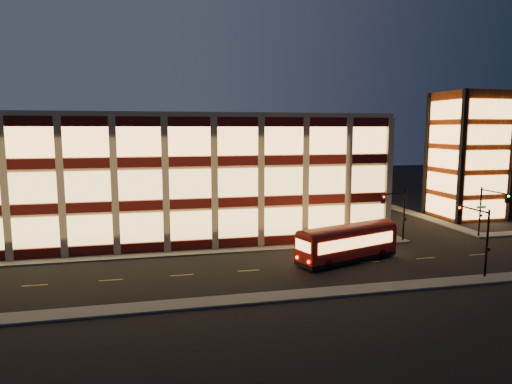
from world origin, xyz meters
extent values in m
plane|color=black|center=(0.00, 0.00, 0.00)|extent=(200.00, 200.00, 0.00)
cube|color=#514F4C|center=(-3.00, 1.00, 0.07)|extent=(54.00, 2.00, 0.15)
cube|color=#514F4C|center=(23.00, 17.00, 0.07)|extent=(2.00, 30.00, 0.15)
cube|color=#514F4C|center=(34.00, 17.00, 0.07)|extent=(2.00, 30.00, 0.15)
cube|color=#514F4C|center=(0.00, -13.00, 0.07)|extent=(100.00, 2.00, 0.15)
cube|color=tan|center=(-3.00, 17.00, 7.00)|extent=(50.00, 30.00, 14.00)
cube|color=tan|center=(-3.00, 17.00, 14.25)|extent=(50.40, 30.40, 0.50)
cube|color=#470C0A|center=(-3.00, 1.88, 0.65)|extent=(50.10, 0.25, 1.00)
cube|color=#E9B862|center=(-3.00, 1.90, 2.75)|extent=(49.00, 0.20, 3.00)
cube|color=#470C0A|center=(22.12, 17.00, 0.65)|extent=(0.25, 30.10, 1.00)
cube|color=#E9B862|center=(22.10, 17.00, 2.75)|extent=(0.20, 29.00, 3.00)
cube|color=#470C0A|center=(-3.00, 1.88, 5.05)|extent=(50.10, 0.25, 1.00)
cube|color=#E9B862|center=(-3.00, 1.90, 7.15)|extent=(49.00, 0.20, 3.00)
cube|color=#470C0A|center=(22.12, 17.00, 5.05)|extent=(0.25, 30.10, 1.00)
cube|color=#E9B862|center=(22.10, 17.00, 7.15)|extent=(0.20, 29.00, 3.00)
cube|color=#470C0A|center=(-3.00, 1.88, 9.45)|extent=(50.10, 0.25, 1.00)
cube|color=#E9B862|center=(-3.00, 1.90, 11.55)|extent=(49.00, 0.20, 3.00)
cube|color=#470C0A|center=(22.12, 17.00, 9.45)|extent=(0.25, 30.10, 1.00)
cube|color=#E9B862|center=(22.10, 17.00, 11.55)|extent=(0.20, 29.00, 3.00)
cube|color=#8C3814|center=(40.00, 12.00, 9.00)|extent=(8.00, 8.00, 18.00)
cube|color=black|center=(36.00, 8.00, 9.00)|extent=(0.60, 0.60, 18.00)
cube|color=black|center=(36.00, 16.00, 9.00)|extent=(0.60, 0.60, 18.00)
cube|color=black|center=(44.00, 16.00, 9.00)|extent=(0.60, 0.60, 18.00)
cube|color=#FFB359|center=(40.00, 7.92, 1.80)|extent=(6.60, 0.16, 2.60)
cube|color=#FFB359|center=(35.92, 12.00, 1.80)|extent=(0.16, 6.60, 2.60)
cube|color=#FFB359|center=(40.00, 7.92, 5.20)|extent=(6.60, 0.16, 2.60)
cube|color=#FFB359|center=(35.92, 12.00, 5.20)|extent=(0.16, 6.60, 2.60)
cube|color=#FFB359|center=(40.00, 7.92, 8.60)|extent=(6.60, 0.16, 2.60)
cube|color=#FFB359|center=(35.92, 12.00, 8.60)|extent=(0.16, 6.60, 2.60)
cube|color=#FFB359|center=(40.00, 7.92, 12.00)|extent=(6.60, 0.16, 2.60)
cube|color=#FFB359|center=(35.92, 12.00, 12.00)|extent=(0.16, 6.60, 2.60)
cube|color=#FFB359|center=(40.00, 7.92, 15.40)|extent=(6.60, 0.16, 2.60)
cube|color=#FFB359|center=(35.92, 12.00, 15.40)|extent=(0.16, 6.60, 2.60)
cylinder|color=black|center=(23.50, 0.80, 3.00)|extent=(0.18, 0.18, 6.00)
cylinder|color=black|center=(21.75, 0.05, 5.70)|extent=(3.56, 1.63, 0.14)
cube|color=black|center=(20.00, -0.70, 5.20)|extent=(0.32, 0.32, 0.95)
sphere|color=#FF0C05|center=(20.00, -0.88, 5.50)|extent=(0.20, 0.20, 0.20)
cube|color=black|center=(23.50, 0.60, 2.60)|extent=(0.25, 0.18, 0.28)
cylinder|color=black|center=(33.50, 0.80, 3.00)|extent=(0.18, 0.18, 6.00)
cylinder|color=black|center=(33.50, -1.20, 5.70)|extent=(0.14, 4.00, 0.14)
cube|color=black|center=(33.50, -3.20, 5.20)|extent=(0.32, 0.32, 0.95)
sphere|color=#0CFF26|center=(33.50, -3.38, 5.50)|extent=(0.20, 0.20, 0.20)
cube|color=black|center=(33.50, 0.60, 2.60)|extent=(0.25, 0.18, 0.28)
cube|color=#0C7226|center=(33.50, 0.65, 3.60)|extent=(1.20, 0.06, 0.28)
cylinder|color=black|center=(23.50, -12.50, 3.00)|extent=(0.18, 0.18, 6.00)
cylinder|color=black|center=(23.50, -10.50, 5.70)|extent=(0.14, 4.00, 0.14)
cube|color=black|center=(23.50, -8.50, 5.20)|extent=(0.32, 0.32, 0.95)
sphere|color=#FF0C05|center=(23.50, -8.68, 5.50)|extent=(0.20, 0.20, 0.20)
cube|color=black|center=(23.50, -12.70, 2.60)|extent=(0.25, 0.18, 0.28)
cube|color=#930F08|center=(13.96, -5.14, 1.83)|extent=(11.04, 6.01, 2.47)
cube|color=black|center=(13.96, -5.14, 0.38)|extent=(11.04, 6.01, 0.38)
cylinder|color=black|center=(11.09, -7.36, 0.48)|extent=(1.02, 0.62, 0.97)
cylinder|color=black|center=(10.33, -5.13, 0.48)|extent=(1.02, 0.62, 0.97)
cylinder|color=black|center=(17.60, -5.14, 0.48)|extent=(1.02, 0.62, 0.97)
cylinder|color=black|center=(16.84, -2.91, 0.48)|extent=(1.02, 0.62, 0.97)
cube|color=#FFB359|center=(14.41, -6.43, 2.15)|extent=(8.97, 3.11, 1.07)
cube|color=#FFB359|center=(13.52, -3.84, 2.15)|extent=(8.97, 3.11, 1.07)
camera|label=1|loc=(-4.19, -45.21, 12.79)|focal=32.00mm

